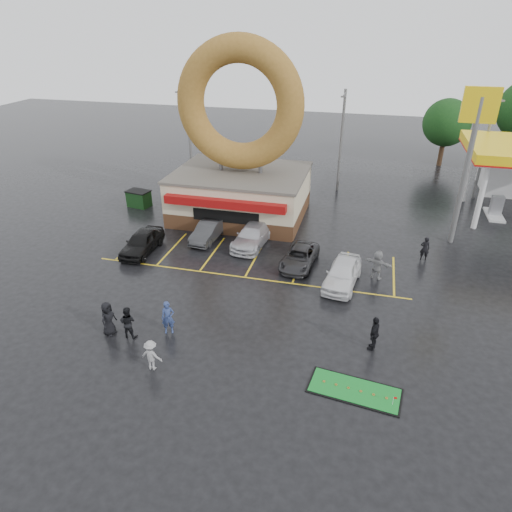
% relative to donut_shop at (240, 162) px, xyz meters
% --- Properties ---
extents(ground, '(120.00, 120.00, 0.00)m').
position_rel_donut_shop_xyz_m(ground, '(3.00, -12.97, -4.46)').
color(ground, black).
rests_on(ground, ground).
extents(donut_shop, '(10.20, 8.70, 13.50)m').
position_rel_donut_shop_xyz_m(donut_shop, '(0.00, 0.00, 0.00)').
color(donut_shop, '#472B19').
rests_on(donut_shop, ground).
extents(shell_sign, '(2.20, 0.36, 10.60)m').
position_rel_donut_shop_xyz_m(shell_sign, '(16.00, -0.97, 2.91)').
color(shell_sign, slate).
rests_on(shell_sign, ground).
extents(streetlight_left, '(0.40, 2.21, 9.00)m').
position_rel_donut_shop_xyz_m(streetlight_left, '(-7.00, 6.95, 0.32)').
color(streetlight_left, slate).
rests_on(streetlight_left, ground).
extents(streetlight_mid, '(0.40, 2.21, 9.00)m').
position_rel_donut_shop_xyz_m(streetlight_mid, '(7.00, 7.95, 0.32)').
color(streetlight_mid, slate).
rests_on(streetlight_mid, ground).
extents(streetlight_right, '(0.40, 2.21, 9.00)m').
position_rel_donut_shop_xyz_m(streetlight_right, '(19.00, 8.95, 0.32)').
color(streetlight_right, slate).
rests_on(streetlight_right, ground).
extents(tree_far_d, '(4.90, 4.90, 7.00)m').
position_rel_donut_shop_xyz_m(tree_far_d, '(17.00, 19.03, 0.07)').
color(tree_far_d, '#332114').
rests_on(tree_far_d, ground).
extents(car_black, '(1.76, 4.35, 1.48)m').
position_rel_donut_shop_xyz_m(car_black, '(-4.75, -7.97, -3.72)').
color(car_black, black).
rests_on(car_black, ground).
extents(car_dgrey, '(1.77, 4.16, 1.33)m').
position_rel_donut_shop_xyz_m(car_dgrey, '(-1.03, -4.97, -3.80)').
color(car_dgrey, '#2C2C2E').
rests_on(car_dgrey, ground).
extents(car_silver, '(2.41, 5.03, 1.41)m').
position_rel_donut_shop_xyz_m(car_silver, '(2.28, -4.97, -3.76)').
color(car_silver, '#B8B8BE').
rests_on(car_silver, ground).
extents(car_grey, '(2.27, 4.37, 1.18)m').
position_rel_donut_shop_xyz_m(car_grey, '(6.01, -7.16, -3.88)').
color(car_grey, '#2D2D2F').
rests_on(car_grey, ground).
extents(car_white, '(2.34, 4.64, 1.51)m').
position_rel_donut_shop_xyz_m(car_white, '(8.91, -8.88, -3.71)').
color(car_white, white).
rests_on(car_white, ground).
extents(person_blue, '(0.78, 0.65, 1.82)m').
position_rel_donut_shop_xyz_m(person_blue, '(0.75, -15.89, -3.56)').
color(person_blue, navy).
rests_on(person_blue, ground).
extents(person_blackjkt, '(0.85, 0.67, 1.73)m').
position_rel_donut_shop_xyz_m(person_blackjkt, '(-1.07, -16.71, -3.60)').
color(person_blackjkt, black).
rests_on(person_blackjkt, ground).
extents(person_hoodie, '(1.03, 0.62, 1.55)m').
position_rel_donut_shop_xyz_m(person_hoodie, '(1.14, -18.63, -3.69)').
color(person_hoodie, gray).
rests_on(person_hoodie, ground).
extents(person_bystander, '(0.73, 0.99, 1.85)m').
position_rel_donut_shop_xyz_m(person_bystander, '(-2.13, -16.75, -3.54)').
color(person_bystander, black).
rests_on(person_bystander, ground).
extents(person_cameraman, '(0.72, 1.16, 1.83)m').
position_rel_donut_shop_xyz_m(person_cameraman, '(10.91, -14.61, -3.55)').
color(person_cameraman, black).
rests_on(person_cameraman, ground).
extents(person_walker_near, '(1.82, 1.14, 1.88)m').
position_rel_donut_shop_xyz_m(person_walker_near, '(10.90, -7.60, -3.53)').
color(person_walker_near, gray).
rests_on(person_walker_near, ground).
extents(person_walker_far, '(0.61, 0.40, 1.65)m').
position_rel_donut_shop_xyz_m(person_walker_far, '(13.90, -4.34, -3.64)').
color(person_walker_far, black).
rests_on(person_walker_far, ground).
extents(dumpster, '(1.99, 1.52, 1.30)m').
position_rel_donut_shop_xyz_m(dumpster, '(-8.98, -0.23, -3.81)').
color(dumpster, '#184019').
rests_on(dumpster, ground).
extents(putting_green, '(4.17, 2.21, 0.50)m').
position_rel_donut_shop_xyz_m(putting_green, '(10.25, -17.75, -4.43)').
color(putting_green, black).
rests_on(putting_green, ground).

